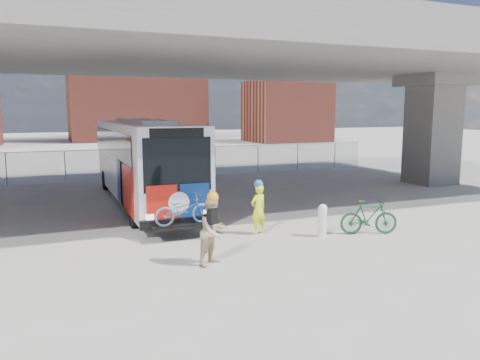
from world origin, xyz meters
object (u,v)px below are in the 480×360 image
bollard (322,219)px  bike_parked (369,217)px  cyclist_tan (213,230)px  cyclist_hivis (258,208)px  bus (143,155)px

bollard → bike_parked: bearing=-11.3°
bollard → bike_parked: bike_parked is taller
cyclist_tan → cyclist_hivis: bearing=12.3°
bike_parked → bus: bearing=54.6°
bollard → cyclist_tan: (-4.18, -1.27, 0.35)m
bollard → cyclist_hivis: cyclist_hivis is taller
bus → bike_parked: bearing=-54.7°
bollard → cyclist_hivis: bearing=148.9°
cyclist_hivis → cyclist_tan: bearing=26.6°
cyclist_hivis → cyclist_tan: cyclist_tan is taller
bike_parked → cyclist_hivis: bearing=86.8°
cyclist_tan → bike_parked: (5.77, 0.96, -0.35)m
bus → cyclist_hivis: (2.47, -6.87, -1.23)m
bus → bike_parked: size_ratio=6.79×
bus → bike_parked: (5.85, -8.26, -1.53)m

